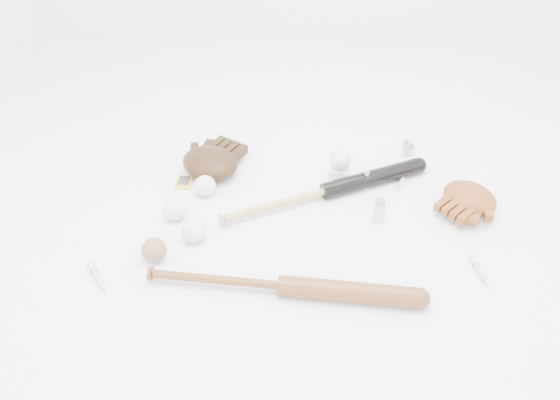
# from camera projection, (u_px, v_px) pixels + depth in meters

# --- Properties ---
(bat_dark) EXTENTS (0.78, 0.47, 0.06)m
(bat_dark) POSITION_uv_depth(u_px,v_px,m) (326.00, 191.00, 2.00)
(bat_dark) COLOR black
(bat_dark) RESTS_ON ground
(bat_wood) EXTENTS (0.88, 0.08, 0.06)m
(bat_wood) POSITION_uv_depth(u_px,v_px,m) (281.00, 286.00, 1.65)
(bat_wood) COLOR brown
(bat_wood) RESTS_ON ground
(glove_dark) EXTENTS (0.36, 0.36, 0.10)m
(glove_dark) POSITION_uv_depth(u_px,v_px,m) (210.00, 163.00, 2.11)
(glove_dark) COLOR black
(glove_dark) RESTS_ON ground
(glove_tan) EXTENTS (0.33, 0.33, 0.08)m
(glove_tan) POSITION_uv_depth(u_px,v_px,m) (470.00, 198.00, 1.95)
(glove_tan) COLOR brown
(glove_tan) RESTS_ON ground
(trading_card) EXTENTS (0.06, 0.09, 0.00)m
(trading_card) POSITION_uv_depth(u_px,v_px,m) (183.00, 183.00, 2.09)
(trading_card) COLOR gold
(trading_card) RESTS_ON ground
(pedestal) EXTENTS (0.08, 0.08, 0.04)m
(pedestal) POSITION_uv_depth(u_px,v_px,m) (339.00, 172.00, 2.11)
(pedestal) COLOR white
(pedestal) RESTS_ON ground
(baseball_on_pedestal) EXTENTS (0.08, 0.08, 0.08)m
(baseball_on_pedestal) POSITION_uv_depth(u_px,v_px,m) (341.00, 159.00, 2.07)
(baseball_on_pedestal) COLOR white
(baseball_on_pedestal) RESTS_ON pedestal
(baseball_left) EXTENTS (0.08, 0.08, 0.08)m
(baseball_left) POSITION_uv_depth(u_px,v_px,m) (174.00, 209.00, 1.91)
(baseball_left) COLOR white
(baseball_left) RESTS_ON ground
(baseball_upper) EXTENTS (0.08, 0.08, 0.08)m
(baseball_upper) POSITION_uv_depth(u_px,v_px,m) (205.00, 186.00, 2.01)
(baseball_upper) COLOR white
(baseball_upper) RESTS_ON ground
(baseball_mid) EXTENTS (0.08, 0.08, 0.08)m
(baseball_mid) POSITION_uv_depth(u_px,v_px,m) (193.00, 231.00, 1.82)
(baseball_mid) COLOR white
(baseball_mid) RESTS_ON ground
(baseball_aged) EXTENTS (0.08, 0.08, 0.08)m
(baseball_aged) POSITION_uv_depth(u_px,v_px,m) (154.00, 250.00, 1.76)
(baseball_aged) COLOR #936946
(baseball_aged) RESTS_ON ground
(syringe_0) EXTENTS (0.13, 0.15, 0.02)m
(syringe_0) POSITION_uv_depth(u_px,v_px,m) (98.00, 278.00, 1.70)
(syringe_0) COLOR #ADBCC6
(syringe_0) RESTS_ON ground
(syringe_1) EXTENTS (0.13, 0.12, 0.02)m
(syringe_1) POSITION_uv_depth(u_px,v_px,m) (315.00, 286.00, 1.68)
(syringe_1) COLOR #ADBCC6
(syringe_1) RESTS_ON ground
(syringe_2) EXTENTS (0.07, 0.16, 0.02)m
(syringe_2) POSITION_uv_depth(u_px,v_px,m) (402.00, 180.00, 2.09)
(syringe_2) COLOR #ADBCC6
(syringe_2) RESTS_ON ground
(syringe_3) EXTENTS (0.07, 0.15, 0.02)m
(syringe_3) POSITION_uv_depth(u_px,v_px,m) (480.00, 273.00, 1.72)
(syringe_3) COLOR #ADBCC6
(syringe_3) RESTS_ON ground
(vial_0) EXTENTS (0.03, 0.03, 0.07)m
(vial_0) POSITION_uv_depth(u_px,v_px,m) (405.00, 148.00, 2.20)
(vial_0) COLOR #B3BEC5
(vial_0) RESTS_ON ground
(vial_1) EXTENTS (0.02, 0.02, 0.06)m
(vial_1) POSITION_uv_depth(u_px,v_px,m) (411.00, 150.00, 2.21)
(vial_1) COLOR #B3BEC5
(vial_1) RESTS_ON ground
(vial_2) EXTENTS (0.03, 0.03, 0.07)m
(vial_2) POSITION_uv_depth(u_px,v_px,m) (366.00, 180.00, 2.04)
(vial_2) COLOR #B3BEC5
(vial_2) RESTS_ON ground
(vial_3) EXTENTS (0.04, 0.04, 0.09)m
(vial_3) POSITION_uv_depth(u_px,v_px,m) (379.00, 210.00, 1.90)
(vial_3) COLOR #B3BEC5
(vial_3) RESTS_ON ground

